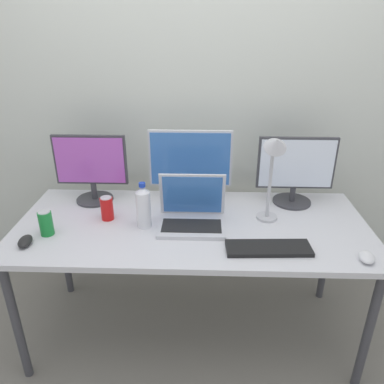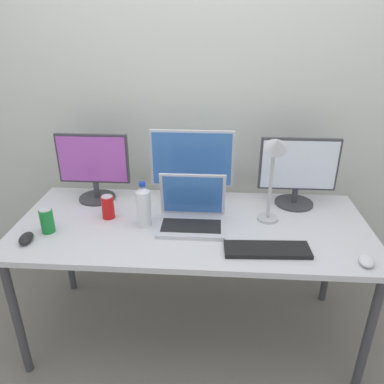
{
  "view_description": "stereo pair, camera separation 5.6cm",
  "coord_description": "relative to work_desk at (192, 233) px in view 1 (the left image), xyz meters",
  "views": [
    {
      "loc": [
        0.06,
        -1.69,
        1.71
      ],
      "look_at": [
        0.0,
        0.0,
        0.92
      ],
      "focal_mm": 35.0,
      "sensor_mm": 36.0,
      "label": 1
    },
    {
      "loc": [
        0.11,
        -1.69,
        1.71
      ],
      "look_at": [
        0.0,
        0.0,
        0.92
      ],
      "focal_mm": 35.0,
      "sensor_mm": 36.0,
      "label": 2
    }
  ],
  "objects": [
    {
      "name": "soda_can_near_keyboard",
      "position": [
        -0.45,
        0.03,
        0.12
      ],
      "size": [
        0.07,
        0.07,
        0.13
      ],
      "color": "red",
      "rests_on": "work_desk"
    },
    {
      "name": "mouse_by_laptop",
      "position": [
        -0.78,
        -0.23,
        0.07
      ],
      "size": [
        0.08,
        0.12,
        0.03
      ],
      "primitive_type": "ellipsoid",
      "rotation": [
        0.0,
        0.0,
        0.14
      ],
      "color": "black",
      "rests_on": "work_desk"
    },
    {
      "name": "laptop_silver",
      "position": [
        0.0,
        -0.01,
        0.12
      ],
      "size": [
        0.34,
        0.25,
        0.26
      ],
      "color": "silver",
      "rests_on": "work_desk"
    },
    {
      "name": "soda_can_by_laptop",
      "position": [
        -0.71,
        -0.13,
        0.12
      ],
      "size": [
        0.07,
        0.07,
        0.13
      ],
      "color": "#197F33",
      "rests_on": "work_desk"
    },
    {
      "name": "wall_back",
      "position": [
        0.0,
        0.59,
        0.62
      ],
      "size": [
        7.0,
        0.08,
        2.6
      ],
      "primitive_type": "cube",
      "color": "silver",
      "rests_on": "ground"
    },
    {
      "name": "desk_lamp",
      "position": [
        0.4,
        0.03,
        0.39
      ],
      "size": [
        0.11,
        0.18,
        0.49
      ],
      "color": "#B7B7BC",
      "rests_on": "work_desk"
    },
    {
      "name": "keyboard_main",
      "position": [
        0.36,
        -0.23,
        0.07
      ],
      "size": [
        0.39,
        0.14,
        0.02
      ],
      "primitive_type": "cube",
      "rotation": [
        0.0,
        0.0,
        0.05
      ],
      "color": "black",
      "rests_on": "work_desk"
    },
    {
      "name": "mouse_by_keyboard",
      "position": [
        0.78,
        -0.3,
        0.07
      ],
      "size": [
        0.09,
        0.11,
        0.04
      ],
      "primitive_type": "ellipsoid",
      "rotation": [
        0.0,
        0.0,
        -0.23
      ],
      "color": "silver",
      "rests_on": "work_desk"
    },
    {
      "name": "work_desk",
      "position": [
        0.0,
        0.0,
        0.0
      ],
      "size": [
        1.82,
        0.79,
        0.74
      ],
      "color": "#424247",
      "rests_on": "ground"
    },
    {
      "name": "monitor_center",
      "position": [
        -0.02,
        0.27,
        0.29
      ],
      "size": [
        0.46,
        0.17,
        0.42
      ],
      "color": "silver",
      "rests_on": "work_desk"
    },
    {
      "name": "ground_plane",
      "position": [
        0.0,
        0.0,
        -0.68
      ],
      "size": [
        16.0,
        16.0,
        0.0
      ],
      "primitive_type": "plane",
      "color": "gray"
    },
    {
      "name": "monitor_left",
      "position": [
        -0.58,
        0.25,
        0.27
      ],
      "size": [
        0.41,
        0.21,
        0.39
      ],
      "color": "#38383D",
      "rests_on": "work_desk"
    },
    {
      "name": "monitor_right",
      "position": [
        0.57,
        0.26,
        0.26
      ],
      "size": [
        0.43,
        0.22,
        0.39
      ],
      "color": "#38383D",
      "rests_on": "work_desk"
    },
    {
      "name": "water_bottle",
      "position": [
        -0.24,
        -0.04,
        0.17
      ],
      "size": [
        0.07,
        0.07,
        0.24
      ],
      "color": "silver",
      "rests_on": "work_desk"
    }
  ]
}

